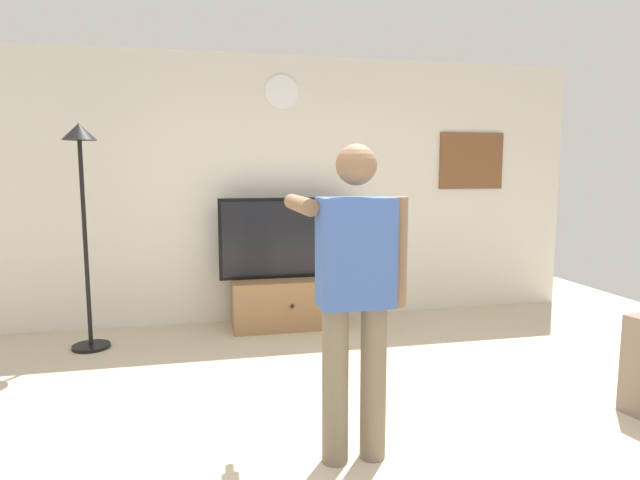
# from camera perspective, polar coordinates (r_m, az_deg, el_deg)

# --- Properties ---
(ground_plane) EXTENTS (8.40, 8.40, 0.00)m
(ground_plane) POSITION_cam_1_polar(r_m,az_deg,el_deg) (3.12, 5.33, -22.46)
(ground_plane) COLOR beige
(back_wall) EXTENTS (6.40, 0.10, 2.70)m
(back_wall) POSITION_cam_1_polar(r_m,az_deg,el_deg) (5.59, -3.82, 5.33)
(back_wall) COLOR silver
(back_wall) RESTS_ON ground_plane
(tv_stand) EXTENTS (1.10, 0.54, 0.49)m
(tv_stand) POSITION_cam_1_polar(r_m,az_deg,el_deg) (5.40, -3.45, -6.63)
(tv_stand) COLOR #997047
(tv_stand) RESTS_ON ground_plane
(television) EXTENTS (1.33, 0.07, 0.80)m
(television) POSITION_cam_1_polar(r_m,az_deg,el_deg) (5.32, -3.58, 0.22)
(television) COLOR black
(television) RESTS_ON tv_stand
(wall_clock) EXTENTS (0.33, 0.03, 0.33)m
(wall_clock) POSITION_cam_1_polar(r_m,az_deg,el_deg) (5.58, -4.11, 15.44)
(wall_clock) COLOR white
(framed_picture) EXTENTS (0.75, 0.04, 0.61)m
(framed_picture) POSITION_cam_1_polar(r_m,az_deg,el_deg) (6.20, 15.78, 8.12)
(framed_picture) COLOR brown
(floor_lamp) EXTENTS (0.32, 0.32, 1.94)m
(floor_lamp) POSITION_cam_1_polar(r_m,az_deg,el_deg) (4.98, -23.99, 4.92)
(floor_lamp) COLOR black
(floor_lamp) RESTS_ON ground_plane
(person_standing_nearer_lamp) EXTENTS (0.56, 0.78, 1.69)m
(person_standing_nearer_lamp) POSITION_cam_1_polar(r_m,az_deg,el_deg) (2.81, 3.68, -4.99)
(person_standing_nearer_lamp) COLOR #7A6B56
(person_standing_nearer_lamp) RESTS_ON ground_plane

